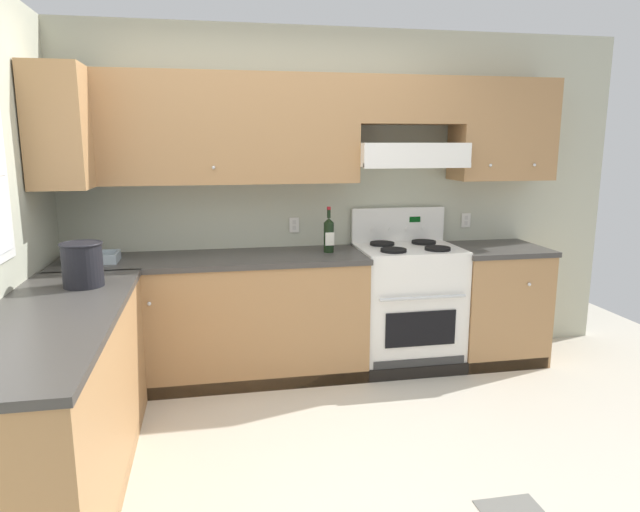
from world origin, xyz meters
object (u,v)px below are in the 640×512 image
object	(u,v)px
stove	(407,305)
bucket	(82,264)
wine_bottle	(329,234)
bowl	(92,259)

from	to	relation	value
stove	bucket	bearing A→B (deg)	-161.85
wine_bottle	bucket	bearing A→B (deg)	-154.90
stove	bucket	xyz separation A→B (m)	(-2.18, -0.71, 0.56)
wine_bottle	bucket	xyz separation A→B (m)	(-1.56, -0.73, -0.00)
stove	bowl	xyz separation A→B (m)	(-2.26, -0.03, 0.45)
stove	wine_bottle	world-z (taller)	wine_bottle
wine_bottle	bowl	bearing A→B (deg)	-178.22
stove	wine_bottle	xyz separation A→B (m)	(-0.62, 0.02, 0.57)
wine_bottle	bowl	xyz separation A→B (m)	(-1.65, -0.05, -0.11)
bowl	bucket	size ratio (longest dim) A/B	1.36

